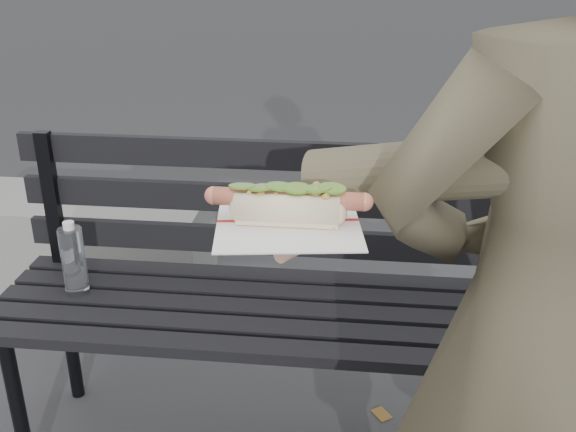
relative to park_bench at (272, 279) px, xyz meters
name	(u,v)px	position (x,y,z in m)	size (l,w,h in m)	color
park_bench	(272,279)	(0.00, 0.00, 0.00)	(1.50, 0.44, 0.88)	black
concrete_block	(63,242)	(-0.98, 0.79, -0.32)	(1.20, 0.40, 0.40)	slate
person	(543,337)	(0.52, -0.66, 0.29)	(0.59, 0.39, 1.63)	#4D4433
held_hotdog	(431,180)	(0.32, -0.70, 0.56)	(0.62, 0.32, 0.20)	#4D4433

